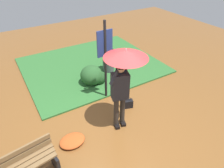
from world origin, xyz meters
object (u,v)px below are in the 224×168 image
(handbag, at_px, (127,104))
(person_with_umbrella, at_px, (123,70))
(trash_bin, at_px, (108,61))
(info_sign_post, at_px, (105,53))

(handbag, bearing_deg, person_with_umbrella, -138.06)
(person_with_umbrella, xyz_separation_m, handbag, (0.47, 0.42, -1.42))
(trash_bin, bearing_deg, info_sign_post, -123.15)
(person_with_umbrella, height_order, info_sign_post, info_sign_post)
(handbag, bearing_deg, info_sign_post, 110.34)
(handbag, bearing_deg, trash_bin, 74.67)
(trash_bin, bearing_deg, person_with_umbrella, -112.92)
(info_sign_post, relative_size, trash_bin, 2.76)
(person_with_umbrella, height_order, handbag, person_with_umbrella)
(info_sign_post, relative_size, handbag, 6.22)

